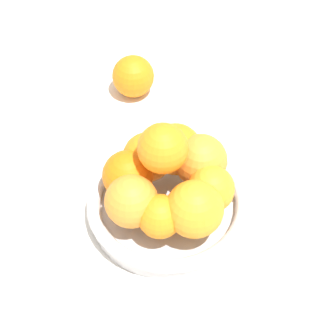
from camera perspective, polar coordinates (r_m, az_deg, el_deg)
name	(u,v)px	position (r m, az deg, el deg)	size (l,w,h in m)	color
ground_plane	(168,213)	(0.88, 0.00, -4.61)	(4.00, 4.00, 0.00)	silver
fruit_bowl	(168,205)	(0.87, 0.00, -3.81)	(0.25, 0.25, 0.04)	silver
orange_pile	(169,177)	(0.82, 0.09, -0.87)	(0.20, 0.20, 0.14)	orange
stray_orange	(133,76)	(1.06, -3.56, 9.29)	(0.08, 0.08, 0.08)	orange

